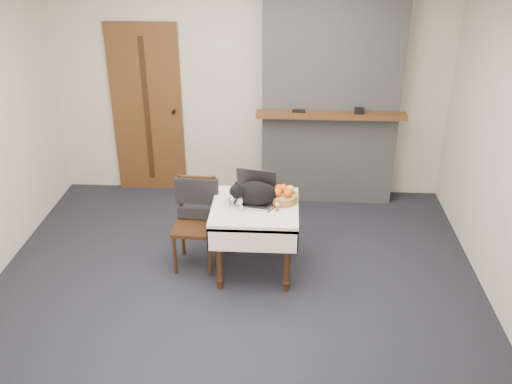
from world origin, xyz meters
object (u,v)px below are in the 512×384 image
(door, at_px, (147,110))
(pill_bottle, at_px, (277,207))
(cream_jar, at_px, (227,200))
(side_table, at_px, (255,216))
(laptop, at_px, (254,194))
(chair, at_px, (196,209))
(fruit_basket, at_px, (283,195))
(cat, at_px, (256,194))

(door, distance_m, pill_bottle, 2.42)
(door, distance_m, cream_jar, 2.06)
(side_table, distance_m, pill_bottle, 0.27)
(door, relative_size, laptop, 4.66)
(pill_bottle, relative_size, chair, 0.09)
(fruit_basket, bearing_deg, pill_bottle, -104.75)
(cat, relative_size, pill_bottle, 7.06)
(side_table, distance_m, chair, 0.59)
(cat, distance_m, fruit_basket, 0.26)
(cat, relative_size, cream_jar, 8.11)
(cream_jar, relative_size, fruit_basket, 0.26)
(side_table, relative_size, pill_bottle, 10.13)
(chair, bearing_deg, fruit_basket, -1.15)
(laptop, relative_size, cat, 0.79)
(laptop, bearing_deg, chair, -174.41)
(side_table, xyz_separation_m, pill_bottle, (0.20, -0.09, 0.15))
(cream_jar, distance_m, fruit_basket, 0.51)
(laptop, relative_size, cream_jar, 6.40)
(side_table, height_order, pill_bottle, pill_bottle)
(laptop, relative_size, chair, 0.49)
(side_table, xyz_separation_m, chair, (-0.57, 0.15, -0.03))
(fruit_basket, bearing_deg, cream_jar, -172.33)
(side_table, relative_size, cat, 1.44)
(chair, bearing_deg, laptop, -2.65)
(laptop, distance_m, cat, 0.10)
(door, xyz_separation_m, fruit_basket, (1.61, -1.65, -0.24))
(pill_bottle, distance_m, fruit_basket, 0.19)
(fruit_basket, distance_m, chair, 0.84)
(cream_jar, bearing_deg, cat, -2.79)
(door, distance_m, laptop, 2.13)
(door, xyz_separation_m, pill_bottle, (1.56, -1.83, -0.26))
(chair, bearing_deg, door, 119.61)
(door, relative_size, cream_jar, 29.84)
(side_table, distance_m, laptop, 0.21)
(door, bearing_deg, cat, -51.56)
(cat, bearing_deg, fruit_basket, -6.10)
(cream_jar, xyz_separation_m, chair, (-0.31, 0.13, -0.17))
(laptop, height_order, cream_jar, laptop)
(cat, distance_m, pill_bottle, 0.23)
(door, height_order, chair, door)
(cat, bearing_deg, laptop, 81.58)
(side_table, bearing_deg, chair, 164.78)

